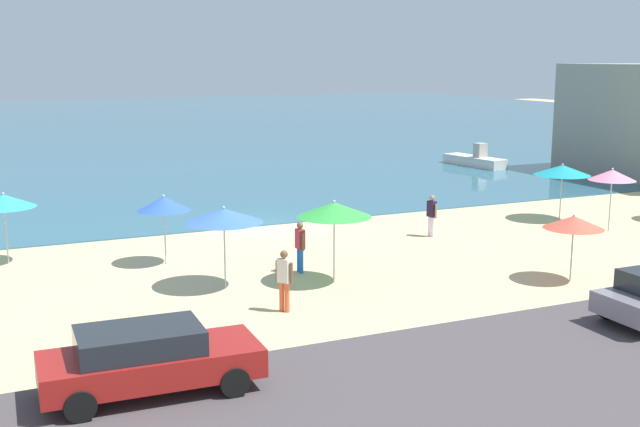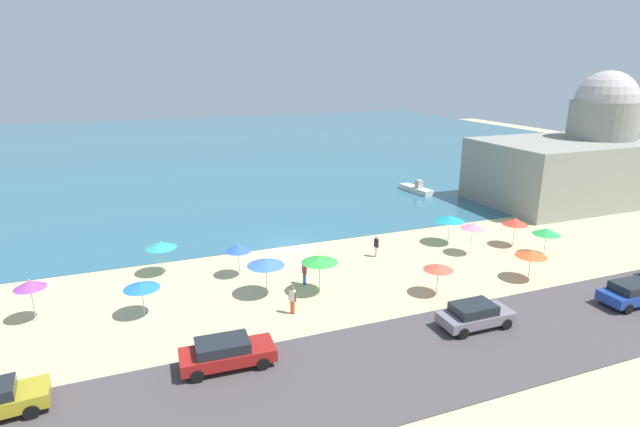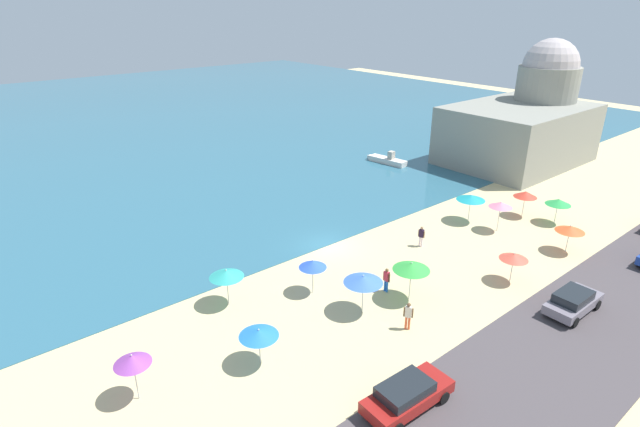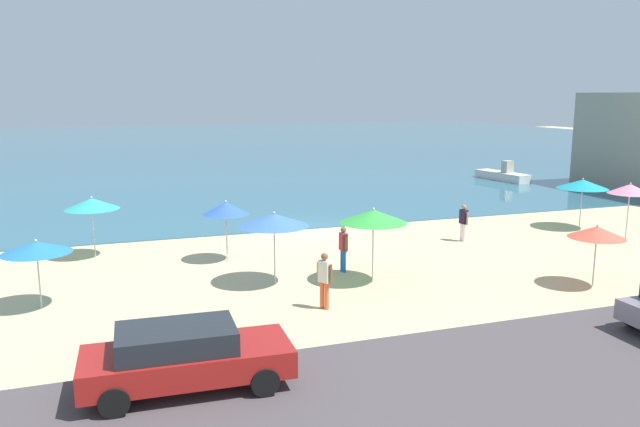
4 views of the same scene
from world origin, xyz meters
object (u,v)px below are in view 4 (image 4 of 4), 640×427
(beach_umbrella_6, at_px, (92,204))
(beach_umbrella_10, at_px, (373,216))
(beach_umbrella_4, at_px, (630,189))
(beach_umbrella_8, at_px, (36,247))
(parked_car_3, at_px, (185,356))
(bather_1, at_px, (463,221))
(skiff_nearshore, at_px, (502,175))
(beach_umbrella_7, at_px, (583,184))
(bather_2, at_px, (343,247))
(beach_umbrella_1, at_px, (597,232))
(bather_0, at_px, (324,278))
(beach_umbrella_0, at_px, (274,220))
(beach_umbrella_2, at_px, (226,208))

(beach_umbrella_6, height_order, beach_umbrella_10, beach_umbrella_10)
(beach_umbrella_4, height_order, beach_umbrella_8, beach_umbrella_4)
(beach_umbrella_10, xyz_separation_m, parked_car_3, (-7.28, -6.16, -1.54))
(beach_umbrella_10, bearing_deg, bather_1, 34.48)
(bather_1, distance_m, skiff_nearshore, 21.53)
(skiff_nearshore, bearing_deg, beach_umbrella_4, -109.45)
(beach_umbrella_4, bearing_deg, parked_car_3, -158.15)
(beach_umbrella_6, distance_m, beach_umbrella_10, 11.52)
(beach_umbrella_7, distance_m, bather_2, 14.32)
(skiff_nearshore, bearing_deg, beach_umbrella_1, -118.97)
(beach_umbrella_1, xyz_separation_m, bather_1, (-0.57, 7.36, -0.97))
(bather_0, xyz_separation_m, skiff_nearshore, (22.74, 23.00, -0.56))
(bather_0, bearing_deg, beach_umbrella_4, 14.87)
(beach_umbrella_4, height_order, beach_umbrella_6, beach_umbrella_4)
(beach_umbrella_0, relative_size, skiff_nearshore, 0.49)
(beach_umbrella_1, distance_m, bather_2, 8.80)
(beach_umbrella_2, distance_m, beach_umbrella_4, 18.04)
(beach_umbrella_7, xyz_separation_m, beach_umbrella_10, (-13.37, -4.90, 0.16))
(beach_umbrella_10, relative_size, skiff_nearshore, 0.51)
(beach_umbrella_1, bearing_deg, beach_umbrella_10, 157.01)
(beach_umbrella_0, height_order, bather_2, beach_umbrella_0)
(beach_umbrella_10, xyz_separation_m, bather_2, (-0.50, 1.57, -1.40))
(beach_umbrella_1, relative_size, beach_umbrella_8, 1.00)
(beach_umbrella_1, height_order, beach_umbrella_2, beach_umbrella_2)
(beach_umbrella_1, relative_size, beach_umbrella_4, 0.83)
(beach_umbrella_0, xyz_separation_m, parked_car_3, (-3.97, -7.07, -1.46))
(beach_umbrella_10, bearing_deg, bather_2, 107.53)
(beach_umbrella_7, bearing_deg, beach_umbrella_6, 175.08)
(beach_umbrella_2, relative_size, parked_car_3, 0.52)
(beach_umbrella_1, relative_size, parked_car_3, 0.47)
(beach_umbrella_10, distance_m, bather_0, 3.55)
(beach_umbrella_10, xyz_separation_m, bather_0, (-2.54, -2.07, -1.37))
(beach_umbrella_1, height_order, beach_umbrella_10, beach_umbrella_10)
(bather_2, bearing_deg, beach_umbrella_0, -166.74)
(beach_umbrella_1, height_order, beach_umbrella_4, beach_umbrella_4)
(beach_umbrella_1, bearing_deg, bather_2, 148.78)
(beach_umbrella_7, relative_size, bather_2, 1.46)
(beach_umbrella_10, bearing_deg, bather_0, -140.74)
(beach_umbrella_6, bearing_deg, beach_umbrella_8, -104.55)
(beach_umbrella_2, xyz_separation_m, beach_umbrella_7, (17.66, 0.36, 0.08))
(beach_umbrella_0, distance_m, beach_umbrella_8, 7.51)
(beach_umbrella_7, bearing_deg, skiff_nearshore, 66.90)
(beach_umbrella_2, distance_m, bather_2, 4.96)
(beach_umbrella_6, xyz_separation_m, beach_umbrella_8, (-1.55, -5.97, -0.28))
(bather_2, height_order, skiff_nearshore, bather_2)
(bather_1, bearing_deg, bather_2, -157.70)
(beach_umbrella_0, bearing_deg, bather_2, 13.26)
(beach_umbrella_2, xyz_separation_m, skiff_nearshore, (24.49, 16.38, -1.69))
(beach_umbrella_0, relative_size, bather_2, 1.50)
(parked_car_3, distance_m, skiff_nearshore, 38.59)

